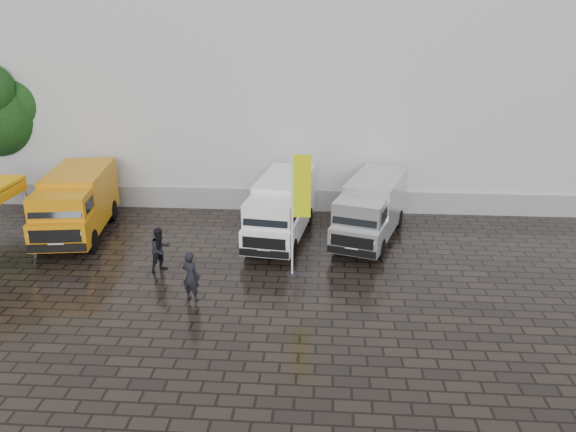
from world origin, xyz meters
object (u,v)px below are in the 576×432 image
at_px(van_white, 281,210).
at_px(van_silver, 371,211).
at_px(flagpole, 298,208).
at_px(wheelie_bin, 382,205).
at_px(van_yellow, 76,206).
at_px(person_tent, 160,250).
at_px(person_front, 191,276).

bearing_deg(van_white, van_silver, 11.80).
bearing_deg(flagpole, van_white, 104.23).
bearing_deg(wheelie_bin, van_yellow, -177.46).
distance_m(van_white, van_silver, 3.66).
distance_m(van_yellow, van_white, 8.46).
distance_m(wheelie_bin, person_tent, 10.62).
bearing_deg(van_silver, flagpole, -110.53).
distance_m(person_front, person_tent, 2.63).
bearing_deg(person_front, wheelie_bin, -107.21).
relative_size(wheelie_bin, person_front, 0.58).
distance_m(flagpole, wheelie_bin, 7.62).
height_order(van_yellow, van_white, van_yellow).
height_order(van_yellow, flagpole, flagpole).
bearing_deg(van_yellow, van_white, -6.55).
bearing_deg(flagpole, van_yellow, 161.52).
relative_size(flagpole, person_tent, 2.79).
bearing_deg(van_yellow, van_silver, -5.84).
height_order(flagpole, person_tent, flagpole).
xyz_separation_m(van_yellow, person_front, (5.98, -5.18, -0.46)).
height_order(van_yellow, van_silver, van_yellow).
bearing_deg(van_white, flagpole, -67.88).
relative_size(van_white, flagpole, 1.24).
distance_m(van_yellow, wheelie_bin, 13.28).
bearing_deg(van_white, van_yellow, -170.57).
relative_size(person_front, person_tent, 1.03).
bearing_deg(van_yellow, flagpole, -26.59).
bearing_deg(van_yellow, person_front, -49.00).
xyz_separation_m(van_silver, person_front, (-6.12, -5.66, -0.38)).
height_order(van_yellow, person_front, van_yellow).
bearing_deg(wheelie_bin, person_tent, -154.79).
relative_size(van_silver, person_front, 3.33).
xyz_separation_m(flagpole, person_front, (-3.32, -2.07, -1.69)).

